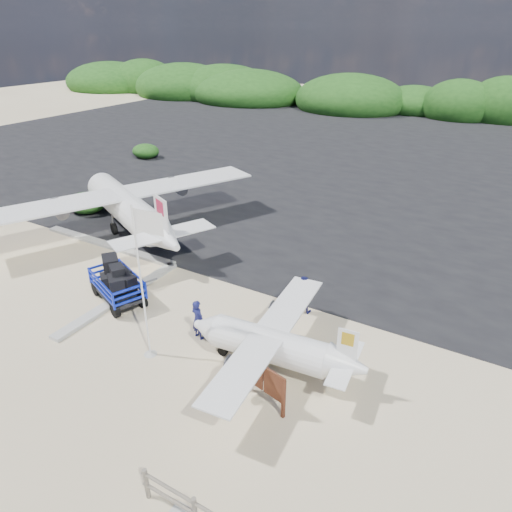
{
  "coord_description": "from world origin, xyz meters",
  "views": [
    {
      "loc": [
        9.17,
        -10.14,
        10.69
      ],
      "look_at": [
        0.58,
        4.51,
        2.08
      ],
      "focal_mm": 32.0,
      "sensor_mm": 36.0,
      "label": 1
    }
  ],
  "objects_px": {
    "signboard": "(263,403)",
    "aircraft_small": "(350,139)",
    "crew_b": "(303,294)",
    "flagpole": "(151,354)",
    "baggage_cart": "(120,300)",
    "crew_a": "(198,319)"
  },
  "relations": [
    {
      "from": "crew_a",
      "to": "aircraft_small",
      "type": "height_order",
      "value": "crew_a"
    },
    {
      "from": "signboard",
      "to": "crew_a",
      "type": "bearing_deg",
      "value": 169.0
    },
    {
      "from": "baggage_cart",
      "to": "signboard",
      "type": "height_order",
      "value": "signboard"
    },
    {
      "from": "signboard",
      "to": "crew_b",
      "type": "bearing_deg",
      "value": 115.92
    },
    {
      "from": "crew_a",
      "to": "crew_b",
      "type": "xyz_separation_m",
      "value": [
        2.63,
        3.63,
        -0.0
      ]
    },
    {
      "from": "baggage_cart",
      "to": "signboard",
      "type": "distance_m",
      "value": 8.62
    },
    {
      "from": "crew_a",
      "to": "crew_b",
      "type": "bearing_deg",
      "value": -113.84
    },
    {
      "from": "crew_b",
      "to": "flagpole",
      "type": "bearing_deg",
      "value": 42.15
    },
    {
      "from": "baggage_cart",
      "to": "crew_a",
      "type": "distance_m",
      "value": 4.63
    },
    {
      "from": "baggage_cart",
      "to": "flagpole",
      "type": "height_order",
      "value": "flagpole"
    },
    {
      "from": "baggage_cart",
      "to": "aircraft_small",
      "type": "relative_size",
      "value": 0.46
    },
    {
      "from": "flagpole",
      "to": "baggage_cart",
      "type": "bearing_deg",
      "value": 150.4
    },
    {
      "from": "flagpole",
      "to": "crew_b",
      "type": "bearing_deg",
      "value": 56.53
    },
    {
      "from": "signboard",
      "to": "crew_a",
      "type": "relative_size",
      "value": 1.14
    },
    {
      "from": "aircraft_small",
      "to": "baggage_cart",
      "type": "bearing_deg",
      "value": 88.4
    },
    {
      "from": "signboard",
      "to": "aircraft_small",
      "type": "relative_size",
      "value": 0.29
    },
    {
      "from": "aircraft_small",
      "to": "flagpole",
      "type": "bearing_deg",
      "value": 93.74
    },
    {
      "from": "crew_b",
      "to": "aircraft_small",
      "type": "distance_m",
      "value": 33.15
    },
    {
      "from": "baggage_cart",
      "to": "crew_b",
      "type": "relative_size",
      "value": 1.84
    },
    {
      "from": "signboard",
      "to": "crew_b",
      "type": "relative_size",
      "value": 1.14
    },
    {
      "from": "signboard",
      "to": "aircraft_small",
      "type": "distance_m",
      "value": 38.63
    },
    {
      "from": "aircraft_small",
      "to": "crew_b",
      "type": "bearing_deg",
      "value": 101.24
    }
  ]
}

